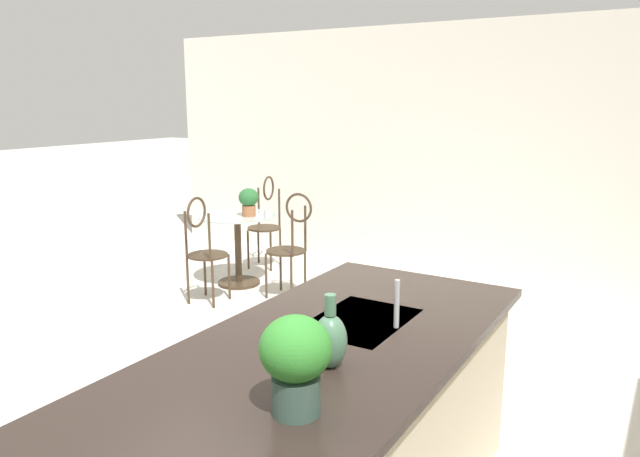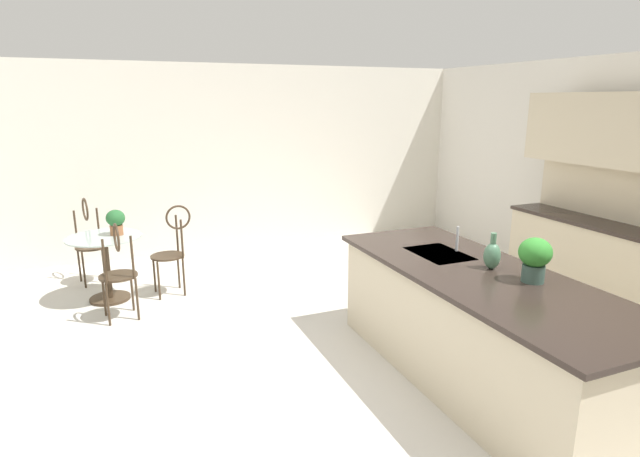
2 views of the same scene
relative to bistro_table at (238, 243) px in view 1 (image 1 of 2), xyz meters
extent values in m
cube|color=silver|center=(-1.58, 1.83, 0.90)|extent=(0.12, 7.80, 2.70)
cube|color=#2D231E|center=(2.98, 2.68, 0.45)|extent=(2.80, 1.06, 0.04)
cube|color=#B2B5BA|center=(2.43, 2.68, 0.46)|extent=(0.56, 0.40, 0.03)
cylinder|color=#3D2D1E|center=(0.00, 0.00, -0.43)|extent=(0.44, 0.44, 0.03)
cylinder|color=#3D2D1E|center=(0.00, 0.00, -0.07)|extent=(0.07, 0.07, 0.69)
cylinder|color=#B2C6C1|center=(0.00, 0.00, 0.29)|extent=(0.80, 0.80, 0.01)
cylinder|color=#3D2D1E|center=(0.23, 0.52, -0.22)|extent=(0.03, 0.03, 0.45)
cylinder|color=#3D2D1E|center=(-0.05, 0.50, -0.22)|extent=(0.03, 0.03, 0.45)
cylinder|color=#3D2D1E|center=(0.20, 0.80, -0.22)|extent=(0.03, 0.03, 0.45)
cylinder|color=#3D2D1E|center=(-0.08, 0.78, -0.22)|extent=(0.03, 0.03, 0.45)
cylinder|color=#3D2D1E|center=(0.08, 0.65, 0.01)|extent=(0.41, 0.41, 0.02)
cylinder|color=#3D2D1E|center=(0.19, 0.81, 0.23)|extent=(0.03, 0.03, 0.45)
cylinder|color=#3D2D1E|center=(-0.07, 0.79, 0.23)|extent=(0.03, 0.03, 0.45)
torus|color=#3D2D1E|center=(0.06, 0.80, 0.45)|extent=(0.05, 0.29, 0.28)
cylinder|color=#3D2D1E|center=(0.47, -0.05, -0.22)|extent=(0.03, 0.03, 0.45)
cylinder|color=#3D2D1E|center=(0.43, 0.23, -0.22)|extent=(0.03, 0.03, 0.45)
cylinder|color=#3D2D1E|center=(0.74, -0.01, -0.22)|extent=(0.03, 0.03, 0.45)
cylinder|color=#3D2D1E|center=(0.71, 0.27, -0.22)|extent=(0.03, 0.03, 0.45)
cylinder|color=#3D2D1E|center=(0.59, 0.11, 0.01)|extent=(0.42, 0.42, 0.02)
cylinder|color=#3D2D1E|center=(0.75, 0.00, 0.23)|extent=(0.03, 0.03, 0.45)
cylinder|color=#3D2D1E|center=(0.72, 0.26, 0.23)|extent=(0.03, 0.03, 0.45)
torus|color=#3D2D1E|center=(0.74, 0.13, 0.45)|extent=(0.28, 0.06, 0.28)
cylinder|color=#3D2D1E|center=(-0.57, 0.01, -0.22)|extent=(0.03, 0.03, 0.45)
cylinder|color=#3D2D1E|center=(-0.51, -0.27, -0.22)|extent=(0.03, 0.03, 0.45)
cylinder|color=#3D2D1E|center=(-0.84, -0.05, -0.22)|extent=(0.03, 0.03, 0.45)
cylinder|color=#3D2D1E|center=(-0.78, -0.33, -0.22)|extent=(0.03, 0.03, 0.45)
cylinder|color=#3D2D1E|center=(-0.67, -0.16, 0.01)|extent=(0.45, 0.45, 0.02)
cylinder|color=#3D2D1E|center=(-0.85, -0.07, 0.23)|extent=(0.03, 0.03, 0.45)
cylinder|color=#3D2D1E|center=(-0.79, -0.32, 0.23)|extent=(0.03, 0.03, 0.45)
torus|color=#3D2D1E|center=(-0.82, -0.19, 0.45)|extent=(0.28, 0.08, 0.28)
cylinder|color=#B2B5BA|center=(2.43, 2.86, 0.58)|extent=(0.02, 0.02, 0.22)
cylinder|color=#9E603D|center=(-0.02, 0.14, 0.35)|extent=(0.14, 0.14, 0.11)
ellipsoid|color=#2A6733|center=(-0.02, 0.14, 0.49)|extent=(0.20, 0.20, 0.18)
cylinder|color=#385147|center=(3.28, 2.89, 0.54)|extent=(0.16, 0.16, 0.13)
ellipsoid|color=#348B30|center=(3.28, 2.89, 0.70)|extent=(0.23, 0.23, 0.21)
ellipsoid|color=#4C7A5B|center=(2.93, 2.81, 0.58)|extent=(0.13, 0.13, 0.21)
cylinder|color=#4C7A5B|center=(2.93, 2.81, 0.72)|extent=(0.04, 0.04, 0.08)
camera|label=1|loc=(4.76, 3.88, 1.47)|focal=33.81mm
camera|label=2|loc=(5.94, 0.13, 1.76)|focal=28.75mm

